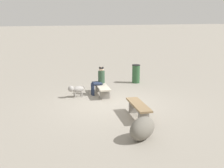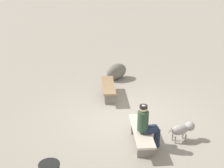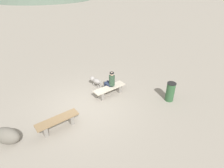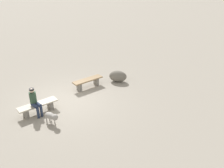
# 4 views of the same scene
# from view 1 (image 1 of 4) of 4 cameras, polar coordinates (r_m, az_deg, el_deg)

# --- Properties ---
(ground) EXTENTS (210.00, 210.00, 0.06)m
(ground) POSITION_cam_1_polar(r_m,az_deg,el_deg) (10.88, 0.21, -4.36)
(ground) COLOR gray
(bench_left) EXTENTS (1.69, 0.73, 0.47)m
(bench_left) POSITION_cam_1_polar(r_m,az_deg,el_deg) (9.47, 5.37, -4.83)
(bench_left) COLOR gray
(bench_left) RESTS_ON ground
(bench_right) EXTENTS (1.74, 0.77, 0.43)m
(bench_right) POSITION_cam_1_polar(r_m,az_deg,el_deg) (12.12, -2.01, -0.91)
(bench_right) COLOR gray
(bench_right) RESTS_ON ground
(seated_person) EXTENTS (0.33, 0.60, 1.21)m
(seated_person) POSITION_cam_1_polar(r_m,az_deg,el_deg) (12.14, -2.61, 0.97)
(seated_person) COLOR #2D4733
(seated_person) RESTS_ON ground
(dog) EXTENTS (0.30, 0.78, 0.52)m
(dog) POSITION_cam_1_polar(r_m,az_deg,el_deg) (11.87, -7.29, -1.07)
(dog) COLOR gray
(dog) RESTS_ON ground
(trash_bin) EXTENTS (0.41, 0.41, 0.94)m
(trash_bin) POSITION_cam_1_polar(r_m,az_deg,el_deg) (14.45, 4.87, 2.08)
(trash_bin) COLOR #2D5633
(trash_bin) RESTS_ON ground
(boulder) EXTENTS (0.92, 1.10, 0.63)m
(boulder) POSITION_cam_1_polar(r_m,az_deg,el_deg) (7.84, 6.15, -8.90)
(boulder) COLOR #6B665B
(boulder) RESTS_ON ground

